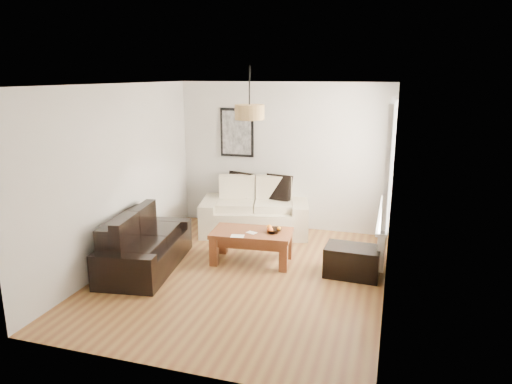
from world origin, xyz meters
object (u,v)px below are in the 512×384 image
(sofa_leather, at_px, (145,243))
(coffee_table, at_px, (252,246))
(ottoman, at_px, (352,261))
(loveseat_cream, at_px, (255,207))

(sofa_leather, distance_m, coffee_table, 1.55)
(sofa_leather, distance_m, ottoman, 2.94)
(coffee_table, xyz_separation_m, ottoman, (1.48, -0.07, -0.03))
(sofa_leather, height_order, coffee_table, sofa_leather)
(loveseat_cream, xyz_separation_m, coffee_table, (0.35, -1.30, -0.22))
(loveseat_cream, distance_m, sofa_leather, 2.21)
(loveseat_cream, relative_size, sofa_leather, 1.05)
(loveseat_cream, bearing_deg, sofa_leather, -131.45)
(loveseat_cream, xyz_separation_m, ottoman, (1.83, -1.36, -0.25))
(sofa_leather, relative_size, coffee_table, 1.50)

